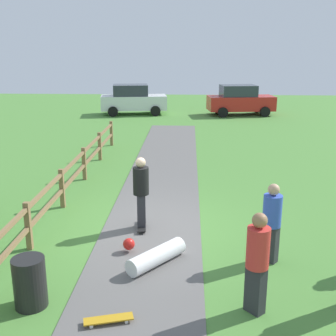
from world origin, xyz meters
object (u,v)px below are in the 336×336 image
(skateboard_loose, at_px, (109,319))
(parked_car_white, at_px, (133,100))
(trash_bin, at_px, (30,282))
(skater_fallen, at_px, (154,255))
(skater_riding, at_px, (141,190))
(parked_car_red, at_px, (240,100))
(bystander_red, at_px, (257,259))
(bystander_blue, at_px, (272,220))

(skateboard_loose, xyz_separation_m, parked_car_white, (-2.42, 22.00, 0.87))
(trash_bin, distance_m, skater_fallen, 2.56)
(skater_riding, relative_size, parked_car_red, 0.41)
(skater_riding, height_order, skater_fallen, skater_riding)
(skateboard_loose, bearing_deg, trash_bin, 162.76)
(skater_fallen, height_order, bystander_red, bystander_red)
(parked_car_white, bearing_deg, skateboard_loose, -83.72)
(skater_fallen, height_order, bystander_blue, bystander_blue)
(skater_riding, relative_size, bystander_red, 1.00)
(parked_car_white, distance_m, parked_car_red, 6.94)
(skater_riding, xyz_separation_m, skater_fallen, (0.45, -1.76, -0.82))
(skateboard_loose, xyz_separation_m, parked_car_red, (4.52, 22.00, 0.87))
(bystander_blue, xyz_separation_m, parked_car_white, (-5.39, 19.73, 0.03))
(skater_fallen, bearing_deg, bystander_red, -40.32)
(skateboard_loose, relative_size, parked_car_white, 0.19)
(skater_fallen, distance_m, skateboard_loose, 2.10)
(skater_fallen, distance_m, bystander_red, 2.53)
(skater_riding, bearing_deg, trash_bin, -115.00)
(parked_car_white, bearing_deg, skater_riding, -82.05)
(trash_bin, height_order, bystander_blue, bystander_blue)
(bystander_red, distance_m, parked_car_red, 21.64)
(trash_bin, xyz_separation_m, skateboard_loose, (1.42, -0.44, -0.36))
(skater_fallen, bearing_deg, skater_riding, 104.31)
(parked_car_red, bearing_deg, bystander_blue, -94.49)
(bystander_red, bearing_deg, skateboard_loose, -169.13)
(bystander_blue, bearing_deg, bystander_red, -107.31)
(trash_bin, height_order, parked_car_white, parked_car_white)
(trash_bin, relative_size, parked_car_white, 0.20)
(parked_car_white, relative_size, parked_car_red, 1.00)
(trash_bin, relative_size, skater_fallen, 0.66)
(bystander_blue, xyz_separation_m, parked_car_red, (1.55, 19.73, 0.03))
(skater_fallen, height_order, parked_car_white, parked_car_white)
(trash_bin, relative_size, bystander_red, 0.50)
(skater_riding, height_order, bystander_blue, skater_riding)
(skater_riding, bearing_deg, skateboard_loose, -91.93)
(skateboard_loose, height_order, parked_car_white, parked_car_white)
(skater_fallen, xyz_separation_m, bystander_blue, (2.39, 0.25, 0.73))
(skateboard_loose, height_order, parked_car_red, parked_car_red)
(parked_car_white, bearing_deg, skater_fallen, -81.48)
(skater_fallen, bearing_deg, parked_car_red, 78.84)
(skater_fallen, relative_size, skateboard_loose, 1.66)
(skater_fallen, bearing_deg, trash_bin, -141.83)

